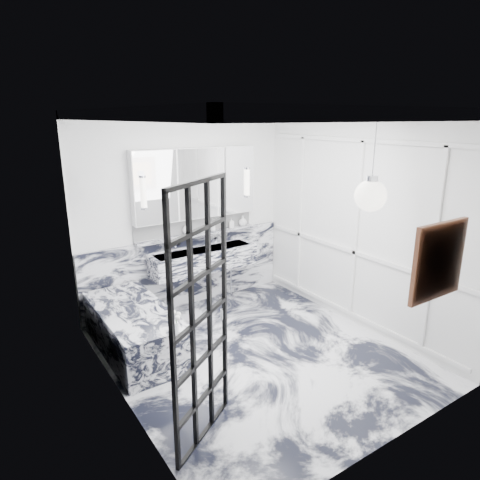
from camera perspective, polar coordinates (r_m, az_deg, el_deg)
floor at (r=5.29m, az=2.30°, el=-14.97°), size 3.60×3.60×0.00m
ceiling at (r=4.53m, az=2.71°, el=16.97°), size 3.60×3.60×0.00m
wall_back at (r=6.22m, az=-7.33°, el=3.64°), size 3.60×0.00×3.60m
wall_front at (r=3.52m, az=20.13°, el=-7.17°), size 3.60×0.00×3.60m
wall_left at (r=4.04m, az=-16.26°, el=-3.82°), size 0.00×3.60×3.60m
wall_right at (r=5.78m, az=15.43°, el=2.22°), size 0.00×3.60×3.60m
marble_clad_back at (r=6.44m, az=-6.95°, el=-4.02°), size 3.18×0.05×1.05m
marble_clad_left at (r=4.06m, az=-15.99°, el=-4.58°), size 0.02×3.56×2.68m
panel_molding at (r=5.79m, az=15.23°, el=1.24°), size 0.03×3.40×2.30m
soap_bottle_a at (r=6.38m, az=-3.62°, el=2.04°), size 0.07×0.07×0.18m
soap_bottle_b at (r=6.54m, az=-1.17°, el=2.31°), size 0.09×0.09×0.16m
soap_bottle_c at (r=6.66m, az=0.36°, el=2.59°), size 0.14×0.14×0.17m
face_pot at (r=6.19m, az=-7.05°, el=1.34°), size 0.14×0.14×0.14m
amber_bottle at (r=6.48m, az=-2.15°, el=1.91°), size 0.04×0.04×0.10m
flower_vase at (r=4.61m, az=-8.70°, el=-11.49°), size 0.08×0.08×0.12m
crittall_door at (r=3.59m, az=-5.19°, el=-10.41°), size 0.76×0.51×2.26m
artwork at (r=3.94m, az=24.97°, el=-2.55°), size 0.57×0.05×0.57m
pendant_light at (r=3.76m, az=17.02°, el=5.65°), size 0.27×0.27×0.27m
trough_sink at (r=6.26m, az=-4.87°, el=-2.59°), size 1.60×0.45×0.30m
ledge at (r=6.30m, az=-5.67°, el=0.75°), size 1.90×0.14×0.04m
subway_tile at (r=6.32m, az=-5.97°, el=2.05°), size 1.90×0.03×0.23m
mirror_cabinet at (r=6.15m, az=-5.89°, el=7.52°), size 1.90×0.16×1.00m
sconce_left at (r=5.73m, az=-12.73°, el=6.18°), size 0.07×0.07×0.40m
sconce_right at (r=6.49m, az=0.98°, el=7.70°), size 0.07×0.07×0.40m
bathtub at (r=5.39m, az=-13.92°, el=-11.53°), size 0.75×1.65×0.55m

